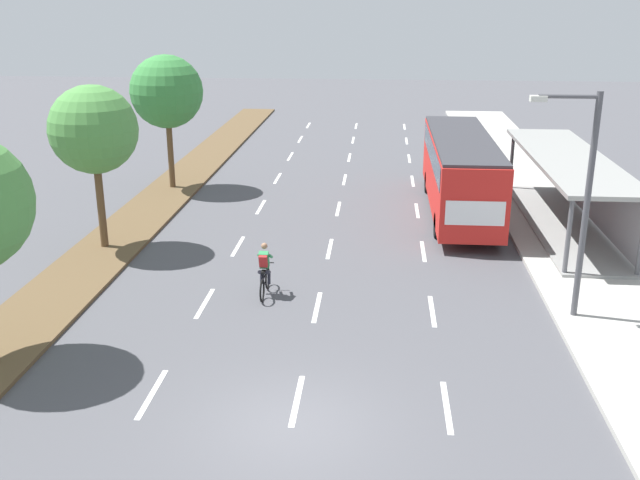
{
  "coord_description": "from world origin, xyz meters",
  "views": [
    {
      "loc": [
        1.8,
        -13.89,
        9.08
      ],
      "look_at": [
        -0.15,
        9.37,
        1.2
      ],
      "focal_mm": 40.89,
      "sensor_mm": 36.0,
      "label": 1
    }
  ],
  "objects_px": {
    "median_tree_third": "(167,92)",
    "streetlight": "(582,191)",
    "bus": "(460,167)",
    "cyclist": "(264,272)",
    "bus_shelter": "(573,184)",
    "median_tree_second": "(93,130)"
  },
  "relations": [
    {
      "from": "bus",
      "to": "median_tree_third",
      "type": "bearing_deg",
      "value": 167.42
    },
    {
      "from": "cyclist",
      "to": "median_tree_third",
      "type": "distance_m",
      "value": 14.94
    },
    {
      "from": "median_tree_third",
      "to": "streetlight",
      "type": "distance_m",
      "value": 21.01
    },
    {
      "from": "median_tree_second",
      "to": "bus",
      "type": "bearing_deg",
      "value": 23.38
    },
    {
      "from": "bus",
      "to": "cyclist",
      "type": "bearing_deg",
      "value": -125.52
    },
    {
      "from": "bus_shelter",
      "to": "bus",
      "type": "bearing_deg",
      "value": 155.85
    },
    {
      "from": "bus",
      "to": "median_tree_second",
      "type": "height_order",
      "value": "median_tree_second"
    },
    {
      "from": "bus_shelter",
      "to": "streetlight",
      "type": "relative_size",
      "value": 1.89
    },
    {
      "from": "bus_shelter",
      "to": "median_tree_second",
      "type": "relative_size",
      "value": 2.05
    },
    {
      "from": "median_tree_second",
      "to": "median_tree_third",
      "type": "xyz_separation_m",
      "value": [
        0.1,
        8.94,
        0.23
      ]
    },
    {
      "from": "median_tree_second",
      "to": "bus_shelter",
      "type": "bearing_deg",
      "value": 12.54
    },
    {
      "from": "bus",
      "to": "bus_shelter",
      "type": "bearing_deg",
      "value": -24.15
    },
    {
      "from": "median_tree_second",
      "to": "streetlight",
      "type": "height_order",
      "value": "streetlight"
    },
    {
      "from": "cyclist",
      "to": "bus",
      "type": "bearing_deg",
      "value": 54.48
    },
    {
      "from": "bus_shelter",
      "to": "median_tree_second",
      "type": "height_order",
      "value": "median_tree_second"
    },
    {
      "from": "cyclist",
      "to": "streetlight",
      "type": "xyz_separation_m",
      "value": [
        9.16,
        -1.06,
        3.1
      ]
    },
    {
      "from": "bus",
      "to": "streetlight",
      "type": "distance_m",
      "value": 11.22
    },
    {
      "from": "bus",
      "to": "median_tree_third",
      "type": "xyz_separation_m",
      "value": [
        -13.58,
        3.03,
        2.66
      ]
    },
    {
      "from": "bus_shelter",
      "to": "median_tree_second",
      "type": "distance_m",
      "value": 18.58
    },
    {
      "from": "bus_shelter",
      "to": "streetlight",
      "type": "bearing_deg",
      "value": -103.29
    },
    {
      "from": "median_tree_third",
      "to": "median_tree_second",
      "type": "bearing_deg",
      "value": -90.62
    },
    {
      "from": "bus",
      "to": "median_tree_second",
      "type": "xyz_separation_m",
      "value": [
        -13.68,
        -5.91,
        2.43
      ]
    }
  ]
}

